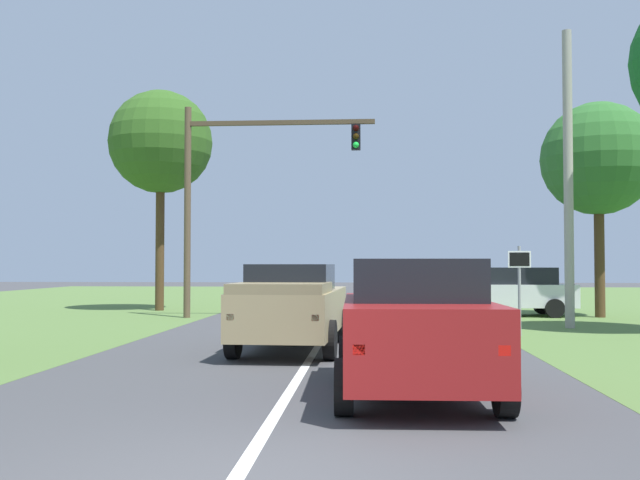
{
  "coord_description": "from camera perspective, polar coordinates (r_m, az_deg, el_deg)",
  "views": [
    {
      "loc": [
        1.18,
        -6.22,
        1.9
      ],
      "look_at": [
        -0.15,
        13.59,
        2.57
      ],
      "focal_mm": 40.7,
      "sensor_mm": 36.0,
      "label": 1
    }
  ],
  "objects": [
    {
      "name": "traffic_light",
      "position": [
        26.07,
        -6.64,
        4.78
      ],
      "size": [
        6.82,
        0.4,
        7.54
      ],
      "color": "brown",
      "rests_on": "ground_plane"
    },
    {
      "name": "ground_plane",
      "position": [
        16.57,
        -0.27,
        -8.51
      ],
      "size": [
        120.0,
        120.0,
        0.0
      ],
      "primitive_type": "plane",
      "color": "#424244"
    },
    {
      "name": "keep_moving_sign",
      "position": [
        19.94,
        15.41,
        -2.92
      ],
      "size": [
        0.6,
        0.09,
        2.39
      ],
      "color": "gray",
      "rests_on": "ground_plane"
    },
    {
      "name": "red_suv_near",
      "position": [
        10.71,
        7.41,
        -6.52
      ],
      "size": [
        2.32,
        4.66,
        1.97
      ],
      "color": "maroon",
      "rests_on": "ground_plane"
    },
    {
      "name": "pickup_truck_lead",
      "position": [
        16.08,
        -2.18,
        -5.17
      ],
      "size": [
        2.36,
        5.48,
        1.9
      ],
      "color": "tan",
      "rests_on": "ground_plane"
    },
    {
      "name": "extra_tree_1",
      "position": [
        31.04,
        -12.42,
        7.48
      ],
      "size": [
        4.27,
        4.27,
        9.12
      ],
      "color": "#4C351E",
      "rests_on": "ground_plane"
    },
    {
      "name": "utility_pole_right",
      "position": [
        23.04,
        18.94,
        4.61
      ],
      "size": [
        0.28,
        0.28,
        8.97
      ],
      "primitive_type": "cylinder",
      "color": "#9E998E",
      "rests_on": "ground_plane"
    },
    {
      "name": "oak_tree_right",
      "position": [
        28.17,
        21.03,
        5.94
      ],
      "size": [
        4.08,
        4.08,
        7.76
      ],
      "color": "#4C351E",
      "rests_on": "ground_plane"
    },
    {
      "name": "crossing_suv_far",
      "position": [
        27.71,
        14.68,
        -3.86
      ],
      "size": [
        4.74,
        2.16,
        1.79
      ],
      "color": "silver",
      "rests_on": "ground_plane"
    }
  ]
}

